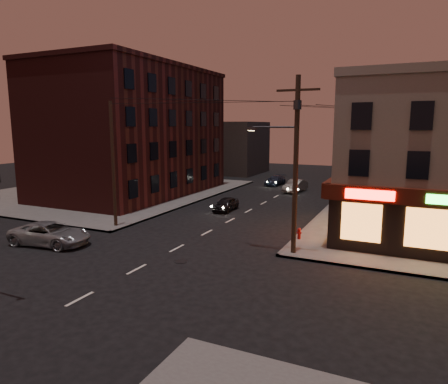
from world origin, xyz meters
The scene contains 14 objects.
ground centered at (0.00, 0.00, 0.00)m, with size 120.00×120.00×0.00m, color black.
sidewalk_nw centered at (-18.00, 19.00, 0.07)m, with size 24.00×28.00×0.15m, color #514F4C.
brick_apartment centered at (-14.50, 19.00, 6.65)m, with size 12.00×20.00×13.00m, color #471816.
bg_building_ne_a centered at (14.00, 38.00, 3.50)m, with size 10.00×12.00×7.00m, color #3F3D3A.
bg_building_nw centered at (-13.00, 42.00, 4.00)m, with size 9.00×10.00×8.00m, color #3F3D3A.
bg_building_ne_b centered at (12.00, 52.00, 3.00)m, with size 8.00×8.00×6.00m, color #3F3D3A.
utility_pole_main centered at (6.68, 5.80, 5.76)m, with size 4.20×0.44×10.00m.
utility_pole_far centered at (6.80, 32.00, 4.65)m, with size 0.26×0.26×9.00m, color #382619.
utility_pole_west centered at (-6.80, 6.50, 4.65)m, with size 0.24×0.24×9.00m, color #382619.
suv_cross centered at (-7.63, 1.30, 0.71)m, with size 2.36×5.11×1.42m, color gray.
sedan_near centered at (-1.84, 15.23, 0.59)m, with size 1.39×3.47×1.18m, color black.
sedan_mid centered at (1.06, 27.68, 0.69)m, with size 1.47×4.22×1.39m, color #62605B.
sedan_far centered at (-2.63, 31.90, 0.59)m, with size 1.66×4.07×1.18m, color #1C2638.
fire_hydrant centered at (6.40, 8.69, 0.55)m, with size 0.31×0.31×0.73m.
Camera 1 is at (12.56, -16.14, 7.43)m, focal length 32.00 mm.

